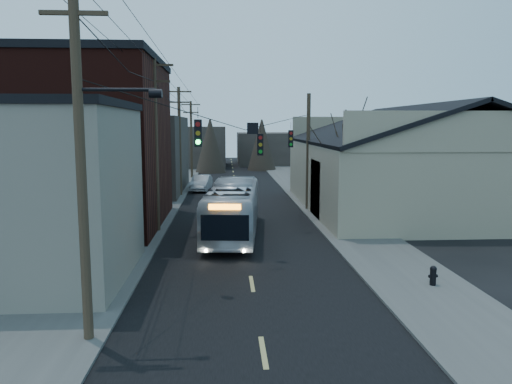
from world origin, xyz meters
TOP-DOWN VIEW (x-y plane):
  - road_surface at (0.00, 30.00)m, footprint 9.00×110.00m
  - sidewalk_left at (-6.50, 30.00)m, footprint 4.00×110.00m
  - sidewalk_right at (6.50, 30.00)m, footprint 4.00×110.00m
  - building_clapboard at (-9.00, 9.00)m, footprint 8.00×8.00m
  - building_brick at (-10.00, 20.00)m, footprint 10.00×12.00m
  - building_left_far at (-9.50, 36.00)m, footprint 9.00×14.00m
  - warehouse at (13.00, 25.00)m, footprint 16.16×20.60m
  - building_far_left at (-6.00, 65.00)m, footprint 10.00×12.00m
  - building_far_right at (7.00, 70.00)m, footprint 12.00×14.00m
  - bare_tree at (6.50, 20.00)m, footprint 0.40×0.40m
  - utility_lines at (-3.11, 24.14)m, footprint 11.24×45.28m
  - bus at (-0.60, 16.81)m, footprint 3.49×11.14m
  - parked_car at (-3.34, 36.46)m, footprint 2.06×4.67m
  - fire_hydrant at (6.95, 7.12)m, footprint 0.36×0.26m

SIDE VIEW (x-z plane):
  - road_surface at x=0.00m, z-range 0.00..0.02m
  - sidewalk_left at x=-6.50m, z-range 0.00..0.12m
  - sidewalk_right at x=6.50m, z-range 0.00..0.12m
  - fire_hydrant at x=6.95m, z-range 0.15..0.91m
  - parked_car at x=-3.34m, z-range 0.00..1.49m
  - bus at x=-0.60m, z-range 0.00..3.05m
  - building_far_right at x=7.00m, z-range 0.00..5.00m
  - warehouse at x=13.00m, z-range -1.17..6.56m
  - building_far_left at x=-6.00m, z-range 0.00..6.00m
  - building_clapboard at x=-9.00m, z-range 0.00..7.00m
  - building_left_far at x=-9.50m, z-range 0.00..7.00m
  - bare_tree at x=6.50m, z-range 0.00..7.20m
  - utility_lines at x=-3.11m, z-range -0.30..10.20m
  - building_brick at x=-10.00m, z-range 0.00..10.00m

